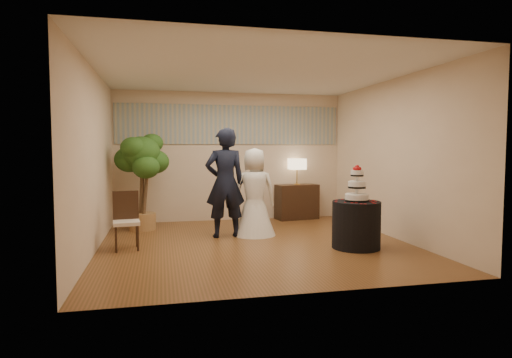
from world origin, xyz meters
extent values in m
cube|color=brown|center=(0.00, 0.00, 0.00)|extent=(5.00, 5.00, 0.00)
cube|color=white|center=(0.00, 0.00, 2.80)|extent=(5.00, 5.00, 0.00)
cube|color=beige|center=(0.00, 2.50, 1.40)|extent=(5.00, 0.06, 2.80)
cube|color=beige|center=(0.00, -2.50, 1.40)|extent=(5.00, 0.06, 2.80)
cube|color=beige|center=(-2.50, 0.00, 1.40)|extent=(0.06, 5.00, 2.80)
cube|color=beige|center=(2.50, 0.00, 1.40)|extent=(0.06, 5.00, 2.80)
cube|color=#9CA195|center=(0.00, 2.48, 2.10)|extent=(4.90, 0.02, 0.85)
imported|color=black|center=(-0.40, 0.67, 0.97)|extent=(0.73, 0.49, 1.94)
imported|color=white|center=(0.14, 0.73, 0.79)|extent=(0.79, 0.79, 1.59)
cylinder|color=black|center=(1.50, -0.63, 0.37)|extent=(0.76, 0.76, 0.75)
cube|color=#311D11|center=(1.46, 2.28, 0.39)|extent=(0.98, 0.55, 0.78)
camera|label=1|loc=(-1.51, -6.82, 1.57)|focal=30.00mm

